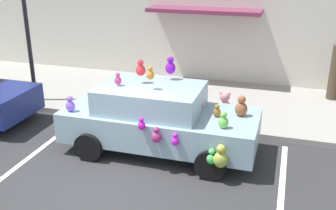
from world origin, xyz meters
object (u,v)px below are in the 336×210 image
at_px(pedestrian_walking_past, 336,72).
at_px(street_lamp_post, 26,17).
at_px(teddy_bear_on_sidewalk, 224,105).
at_px(plush_covered_car, 158,118).

bearing_deg(pedestrian_walking_past, street_lamp_post, -162.26).
relative_size(teddy_bear_on_sidewalk, street_lamp_post, 0.18).
xyz_separation_m(teddy_bear_on_sidewalk, pedestrian_walking_past, (2.88, 2.40, 0.50)).
height_order(teddy_bear_on_sidewalk, pedestrian_walking_past, pedestrian_walking_past).
xyz_separation_m(plush_covered_car, teddy_bear_on_sidewalk, (1.17, 2.05, -0.31)).
xyz_separation_m(street_lamp_post, pedestrian_walking_past, (8.48, 2.71, -1.59)).
relative_size(plush_covered_car, street_lamp_post, 1.09).
xyz_separation_m(plush_covered_car, street_lamp_post, (-4.43, 1.74, 1.78)).
height_order(street_lamp_post, pedestrian_walking_past, street_lamp_post).
bearing_deg(pedestrian_walking_past, plush_covered_car, -132.30).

